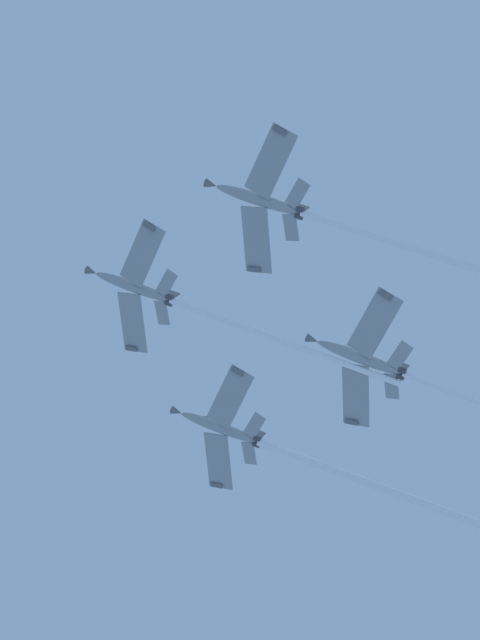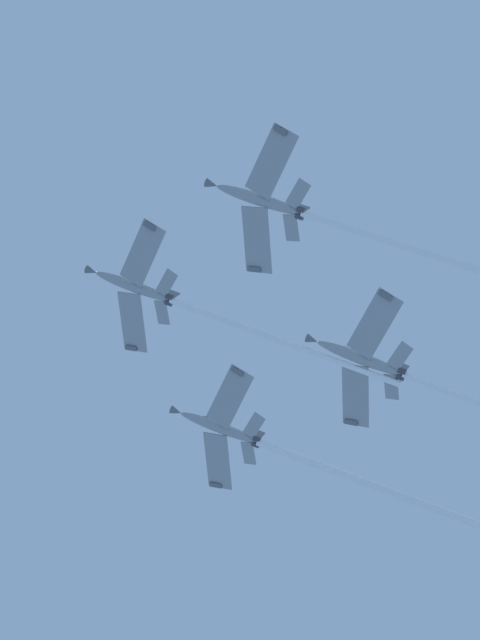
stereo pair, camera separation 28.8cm
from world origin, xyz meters
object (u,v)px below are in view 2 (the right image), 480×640
(jet_slot, at_px, (404,375))
(jet_lead, at_px, (181,304))
(jet_left_wing, at_px, (332,223))
(jet_right_wing, at_px, (289,454))

(jet_slot, bearing_deg, jet_lead, 171.25)
(jet_lead, xyz_separation_m, jet_left_wing, (14.41, -19.89, -8.60))
(jet_lead, relative_size, jet_right_wing, 0.94)
(jet_lead, height_order, jet_left_wing, jet_lead)
(jet_lead, xyz_separation_m, jet_right_wing, (19.59, 14.17, -7.83))
(jet_lead, height_order, jet_slot, jet_lead)
(jet_right_wing, xyz_separation_m, jet_slot, (9.29, -18.62, -5.35))
(jet_right_wing, height_order, jet_slot, jet_right_wing)
(jet_left_wing, bearing_deg, jet_slot, 46.88)
(jet_lead, xyz_separation_m, jet_slot, (28.88, -4.44, -13.18))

